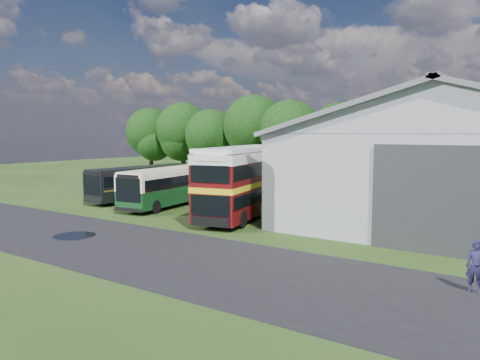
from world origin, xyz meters
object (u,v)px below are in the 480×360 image
Objects in this scene: storage_shed at (473,153)px; bus_dark_single at (143,182)px; visitor_a at (476,267)px; bus_maroon_double at (245,182)px; bus_green_single at (174,185)px.

storage_shed is 2.46× the size of bus_dark_single.
storage_shed is 17.18m from visitor_a.
bus_green_single is at bearing 160.75° from bus_maroon_double.
bus_green_single is 0.96× the size of bus_maroon_double.
storage_shed reaches higher than visitor_a.
bus_green_single is 5.75× the size of visitor_a.
storage_shed reaches higher than bus_maroon_double.
bus_green_single is at bearing -157.60° from storage_shed.
bus_green_single is 7.22m from bus_maroon_double.
bus_dark_single is at bearing 159.17° from bus_maroon_double.
bus_maroon_double reaches higher than visitor_a.
visitor_a is (22.01, -8.68, -0.61)m from bus_green_single.
storage_shed reaches higher than bus_dark_single.
visitor_a is at bearing -16.73° from bus_dark_single.
bus_maroon_double is at bearing -13.76° from bus_green_single.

